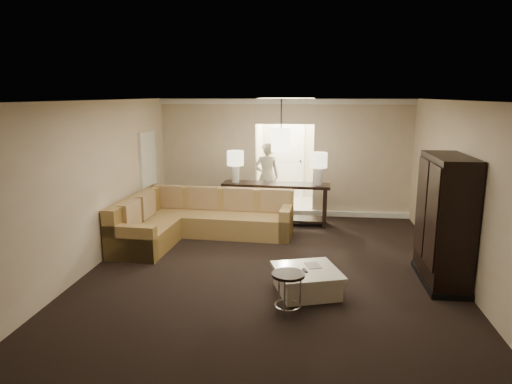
# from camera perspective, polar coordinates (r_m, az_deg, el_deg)

# --- Properties ---
(ground) EXTENTS (8.00, 8.00, 0.00)m
(ground) POSITION_cam_1_polar(r_m,az_deg,el_deg) (7.53, 1.59, -10.51)
(ground) COLOR black
(ground) RESTS_ON ground
(wall_back) EXTENTS (6.00, 0.04, 2.80)m
(wall_back) POSITION_cam_1_polar(r_m,az_deg,el_deg) (11.04, 3.55, 4.30)
(wall_back) COLOR beige
(wall_back) RESTS_ON ground
(wall_front) EXTENTS (6.00, 0.04, 2.80)m
(wall_front) POSITION_cam_1_polar(r_m,az_deg,el_deg) (3.34, -4.83, -14.48)
(wall_front) COLOR beige
(wall_front) RESTS_ON ground
(wall_left) EXTENTS (0.04, 8.00, 2.80)m
(wall_left) POSITION_cam_1_polar(r_m,az_deg,el_deg) (7.95, -20.41, 0.52)
(wall_left) COLOR beige
(wall_left) RESTS_ON ground
(wall_right) EXTENTS (0.04, 8.00, 2.80)m
(wall_right) POSITION_cam_1_polar(r_m,az_deg,el_deg) (7.47, 25.24, -0.60)
(wall_right) COLOR beige
(wall_right) RESTS_ON ground
(ceiling) EXTENTS (6.00, 8.00, 0.02)m
(ceiling) POSITION_cam_1_polar(r_m,az_deg,el_deg) (6.95, 1.72, 11.33)
(ceiling) COLOR silver
(ceiling) RESTS_ON wall_back
(crown_molding) EXTENTS (6.00, 0.10, 0.12)m
(crown_molding) POSITION_cam_1_polar(r_m,az_deg,el_deg) (10.89, 3.63, 11.22)
(crown_molding) COLOR white
(crown_molding) RESTS_ON wall_back
(baseboard) EXTENTS (6.00, 0.10, 0.12)m
(baseboard) POSITION_cam_1_polar(r_m,az_deg,el_deg) (11.25, 3.45, -2.51)
(baseboard) COLOR white
(baseboard) RESTS_ON ground
(side_door) EXTENTS (0.05, 0.90, 2.10)m
(side_door) POSITION_cam_1_polar(r_m,az_deg,el_deg) (10.53, -13.24, 1.69)
(side_door) COLOR white
(side_door) RESTS_ON ground
(foyer) EXTENTS (1.44, 2.02, 2.80)m
(foyer) POSITION_cam_1_polar(r_m,az_deg,el_deg) (12.38, 3.91, 4.68)
(foyer) COLOR silver
(foyer) RESTS_ON ground
(sectional_sofa) EXTENTS (3.27, 2.56, 0.95)m
(sectional_sofa) POSITION_cam_1_polar(r_m,az_deg,el_deg) (9.44, -7.64, -3.47)
(sectional_sofa) COLOR brown
(sectional_sofa) RESTS_ON ground
(coffee_table) EXTENTS (1.15, 1.15, 0.38)m
(coffee_table) POSITION_cam_1_polar(r_m,az_deg,el_deg) (6.92, 6.37, -10.97)
(coffee_table) COLOR beige
(coffee_table) RESTS_ON ground
(console_table) EXTENTS (2.44, 0.67, 0.94)m
(console_table) POSITION_cam_1_polar(r_m,az_deg,el_deg) (10.34, 2.52, -0.97)
(console_table) COLOR black
(console_table) RESTS_ON ground
(armoire) EXTENTS (0.60, 1.39, 2.00)m
(armoire) POSITION_cam_1_polar(r_m,az_deg,el_deg) (7.58, 22.46, -3.61)
(armoire) COLOR black
(armoire) RESTS_ON ground
(drink_table) EXTENTS (0.45, 0.45, 0.56)m
(drink_table) POSITION_cam_1_polar(r_m,az_deg,el_deg) (6.25, 4.04, -11.43)
(drink_table) COLOR black
(drink_table) RESTS_ON ground
(table_lamp_left) EXTENTS (0.37, 0.37, 0.72)m
(table_lamp_left) POSITION_cam_1_polar(r_m,az_deg,el_deg) (10.34, -2.60, 3.85)
(table_lamp_left) COLOR silver
(table_lamp_left) RESTS_ON console_table
(table_lamp_right) EXTENTS (0.37, 0.37, 0.72)m
(table_lamp_right) POSITION_cam_1_polar(r_m,az_deg,el_deg) (10.11, 7.84, 3.56)
(table_lamp_right) COLOR silver
(table_lamp_right) RESTS_ON console_table
(pendant_light) EXTENTS (0.38, 0.38, 1.09)m
(pendant_light) POSITION_cam_1_polar(r_m,az_deg,el_deg) (9.69, 3.14, 6.51)
(pendant_light) COLOR black
(pendant_light) RESTS_ON ceiling
(person) EXTENTS (0.80, 0.64, 1.93)m
(person) POSITION_cam_1_polar(r_m,az_deg,el_deg) (11.44, 1.36, 2.40)
(person) COLOR beige
(person) RESTS_ON ground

